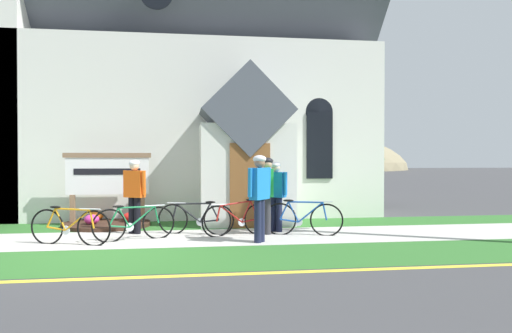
% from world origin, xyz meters
% --- Properties ---
extents(ground, '(140.00, 140.00, 0.00)m').
position_xyz_m(ground, '(0.00, 4.00, 0.00)').
color(ground, '#3D3D3F').
extents(sidewalk_slab, '(32.00, 2.29, 0.01)m').
position_xyz_m(sidewalk_slab, '(0.84, 1.47, 0.01)').
color(sidewalk_slab, '#B7B5AD').
rests_on(sidewalk_slab, ground).
extents(grass_verge, '(32.00, 2.14, 0.01)m').
position_xyz_m(grass_verge, '(0.84, -0.75, 0.00)').
color(grass_verge, '#2D6628').
rests_on(grass_verge, ground).
extents(church_lawn, '(24.00, 1.77, 0.01)m').
position_xyz_m(church_lawn, '(0.84, 3.50, 0.00)').
color(church_lawn, '#2D6628').
rests_on(church_lawn, ground).
extents(curb_paint_stripe, '(28.00, 0.16, 0.01)m').
position_xyz_m(curb_paint_stripe, '(0.84, -1.97, 0.00)').
color(curb_paint_stripe, yellow).
rests_on(curb_paint_stripe, ground).
extents(church_building, '(13.53, 10.20, 14.02)m').
position_xyz_m(church_building, '(0.35, 8.24, 4.73)').
color(church_building, silver).
rests_on(church_building, ground).
extents(church_sign, '(2.19, 0.13, 1.87)m').
position_xyz_m(church_sign, '(-0.37, 3.81, 1.26)').
color(church_sign, '#7F6047').
rests_on(church_sign, ground).
extents(flower_bed, '(2.19, 2.19, 0.34)m').
position_xyz_m(flower_bed, '(-0.38, 3.62, 0.08)').
color(flower_bed, '#382319').
rests_on(flower_bed, ground).
extents(bicycle_yellow, '(1.71, 0.54, 0.78)m').
position_xyz_m(bicycle_yellow, '(1.85, 1.95, 0.37)').
color(bicycle_yellow, black).
rests_on(bicycle_yellow, ground).
extents(bicycle_red, '(1.65, 0.62, 0.83)m').
position_xyz_m(bicycle_red, '(2.78, 1.70, 0.37)').
color(bicycle_red, black).
rests_on(bicycle_red, ground).
extents(bicycle_blue, '(1.66, 0.62, 0.77)m').
position_xyz_m(bicycle_blue, '(0.54, 1.32, 0.37)').
color(bicycle_blue, black).
rests_on(bicycle_blue, ground).
extents(bicycle_orange, '(1.71, 0.55, 0.82)m').
position_xyz_m(bicycle_orange, '(4.21, 1.46, 0.38)').
color(bicycle_orange, black).
rests_on(bicycle_orange, ground).
extents(bicycle_silver, '(1.66, 0.61, 0.79)m').
position_xyz_m(bicycle_silver, '(-0.67, 0.94, 0.37)').
color(bicycle_silver, black).
rests_on(bicycle_silver, ground).
extents(cyclist_in_white_jersey, '(0.54, 0.53, 1.69)m').
position_xyz_m(cyclist_in_white_jersey, '(0.46, 2.22, 0.99)').
color(cyclist_in_white_jersey, black).
rests_on(cyclist_in_white_jersey, ground).
extents(cyclist_in_yellow_jersey, '(0.53, 0.56, 1.79)m').
position_xyz_m(cyclist_in_yellow_jersey, '(3.11, 0.67, 1.07)').
color(cyclist_in_yellow_jersey, '#191E38').
rests_on(cyclist_in_yellow_jersey, ground).
extents(cyclist_in_orange_jersey, '(0.28, 0.80, 1.75)m').
position_xyz_m(cyclist_in_orange_jersey, '(3.44, 1.71, 1.03)').
color(cyclist_in_orange_jersey, '#2D2D33').
rests_on(cyclist_in_orange_jersey, ground).
extents(cyclist_in_green_jersey, '(0.47, 0.60, 1.64)m').
position_xyz_m(cyclist_in_green_jersey, '(3.71, 2.07, 0.96)').
color(cyclist_in_green_jersey, '#191E38').
rests_on(cyclist_in_green_jersey, ground).
extents(roadside_conifer, '(3.39, 3.39, 6.56)m').
position_xyz_m(roadside_conifer, '(7.04, 7.91, 4.11)').
color(roadside_conifer, '#4C3823').
rests_on(roadside_conifer, ground).
extents(distant_hill, '(72.33, 39.24, 16.15)m').
position_xyz_m(distant_hill, '(-0.31, 64.52, 0.00)').
color(distant_hill, '#847A5B').
rests_on(distant_hill, ground).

